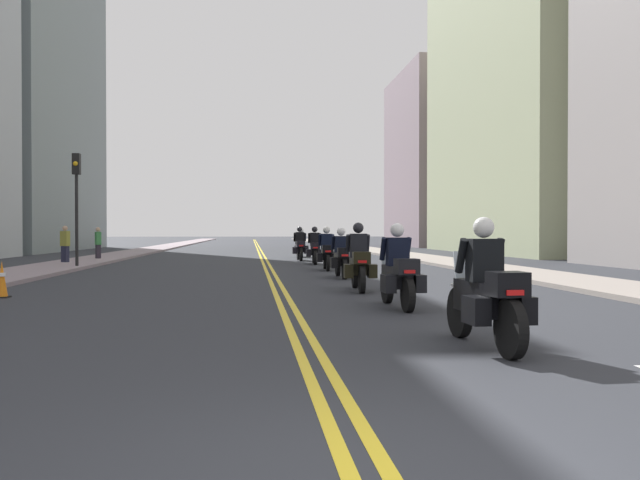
# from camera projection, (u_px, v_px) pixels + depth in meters

# --- Properties ---
(ground_plane) EXTENTS (264.00, 264.00, 0.00)m
(ground_plane) POSITION_uv_depth(u_px,v_px,m) (259.00, 250.00, 51.33)
(ground_plane) COLOR #2C2E34
(sidewalk_left) EXTENTS (2.63, 144.00, 0.12)m
(sidewalk_left) POSITION_uv_depth(u_px,v_px,m) (150.00, 250.00, 50.47)
(sidewalk_left) COLOR gray
(sidewalk_left) RESTS_ON ground
(sidewalk_right) EXTENTS (2.63, 144.00, 0.12)m
(sidewalk_right) POSITION_uv_depth(u_px,v_px,m) (365.00, 249.00, 52.18)
(sidewalk_right) COLOR gray
(sidewalk_right) RESTS_ON ground
(centreline_yellow_inner) EXTENTS (0.12, 132.00, 0.01)m
(centreline_yellow_inner) POSITION_uv_depth(u_px,v_px,m) (258.00, 250.00, 51.31)
(centreline_yellow_inner) COLOR yellow
(centreline_yellow_inner) RESTS_ON ground
(centreline_yellow_outer) EXTENTS (0.12, 132.00, 0.01)m
(centreline_yellow_outer) POSITION_uv_depth(u_px,v_px,m) (261.00, 250.00, 51.34)
(centreline_yellow_outer) COLOR yellow
(centreline_yellow_outer) RESTS_ON ground
(lane_dashes_white) EXTENTS (0.14, 56.40, 0.01)m
(lane_dashes_white) POSITION_uv_depth(u_px,v_px,m) (335.00, 260.00, 32.79)
(lane_dashes_white) COLOR silver
(lane_dashes_white) RESTS_ON ground
(building_right_1) EXTENTS (9.79, 21.37, 22.38)m
(building_right_1) POSITION_uv_depth(u_px,v_px,m) (541.00, 85.00, 44.46)
(building_right_1) COLOR #A2AB83
(building_right_1) RESTS_ON ground
(building_left_2) EXTENTS (7.56, 20.98, 28.53)m
(building_left_2) POSITION_uv_depth(u_px,v_px,m) (24.00, 60.00, 49.91)
(building_left_2) COLOR gray
(building_left_2) RESTS_ON ground
(building_right_2) EXTENTS (7.75, 15.05, 16.81)m
(building_right_2) POSITION_uv_depth(u_px,v_px,m) (438.00, 160.00, 65.10)
(building_right_2) COLOR gray
(building_right_2) RESTS_ON ground
(motorcycle_0) EXTENTS (0.78, 2.26, 1.62)m
(motorcycle_0) POSITION_uv_depth(u_px,v_px,m) (487.00, 295.00, 8.14)
(motorcycle_0) COLOR black
(motorcycle_0) RESTS_ON ground
(motorcycle_1) EXTENTS (0.78, 2.15, 1.59)m
(motorcycle_1) POSITION_uv_depth(u_px,v_px,m) (399.00, 274.00, 12.45)
(motorcycle_1) COLOR black
(motorcycle_1) RESTS_ON ground
(motorcycle_2) EXTENTS (0.78, 2.17, 1.65)m
(motorcycle_2) POSITION_uv_depth(u_px,v_px,m) (359.00, 263.00, 16.04)
(motorcycle_2) COLOR black
(motorcycle_2) RESTS_ON ground
(motorcycle_3) EXTENTS (0.76, 2.11, 1.56)m
(motorcycle_3) POSITION_uv_depth(u_px,v_px,m) (342.00, 257.00, 20.54)
(motorcycle_3) COLOR black
(motorcycle_3) RESTS_ON ground
(motorcycle_4) EXTENTS (0.78, 2.13, 1.62)m
(motorcycle_4) POSITION_uv_depth(u_px,v_px,m) (327.00, 252.00, 24.63)
(motorcycle_4) COLOR black
(motorcycle_4) RESTS_ON ground
(motorcycle_5) EXTENTS (0.78, 2.17, 1.65)m
(motorcycle_5) POSITION_uv_depth(u_px,v_px,m) (315.00, 249.00, 29.20)
(motorcycle_5) COLOR black
(motorcycle_5) RESTS_ON ground
(motorcycle_6) EXTENTS (0.76, 2.29, 1.67)m
(motorcycle_6) POSITION_uv_depth(u_px,v_px,m) (300.00, 247.00, 32.82)
(motorcycle_6) COLOR black
(motorcycle_6) RESTS_ON ground
(motorcycle_7) EXTENTS (0.78, 2.14, 1.62)m
(motorcycle_7) POSITION_uv_depth(u_px,v_px,m) (301.00, 246.00, 37.15)
(motorcycle_7) COLOR black
(motorcycle_7) RESTS_ON ground
(traffic_cone_0) EXTENTS (0.30, 0.30, 0.79)m
(traffic_cone_0) POSITION_uv_depth(u_px,v_px,m) (2.00, 280.00, 14.44)
(traffic_cone_0) COLOR black
(traffic_cone_0) RESTS_ON ground
(traffic_light_near) EXTENTS (0.28, 0.38, 4.41)m
(traffic_light_near) POSITION_uv_depth(u_px,v_px,m) (76.00, 189.00, 25.47)
(traffic_light_near) COLOR black
(traffic_light_near) RESTS_ON ground
(pedestrian_0) EXTENTS (0.37, 0.42, 1.64)m
(pedestrian_0) POSITION_uv_depth(u_px,v_px,m) (98.00, 244.00, 32.49)
(pedestrian_0) COLOR #2B2630
(pedestrian_0) RESTS_ON ground
(pedestrian_1) EXTENTS (0.42, 0.36, 1.68)m
(pedestrian_1) POSITION_uv_depth(u_px,v_px,m) (65.00, 245.00, 28.50)
(pedestrian_1) COLOR #222439
(pedestrian_1) RESTS_ON ground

